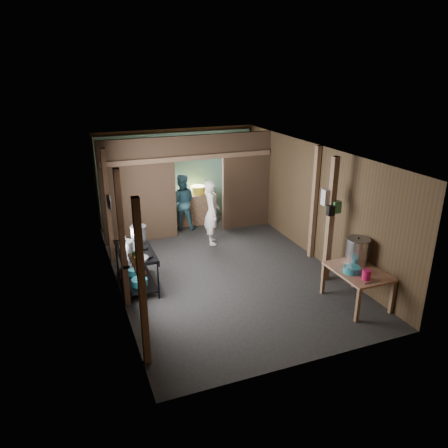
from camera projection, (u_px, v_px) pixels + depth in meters
name	position (u px, v px, depth m)	size (l,w,h in m)	color
floor	(221.00, 267.00, 9.48)	(4.50, 7.00, 0.00)	#252424
ceiling	(220.00, 151.00, 8.58)	(4.50, 7.00, 0.00)	#36312C
wall_back	(177.00, 175.00, 12.09)	(4.50, 0.00, 2.60)	#46351B
wall_front	(309.00, 287.00, 5.97)	(4.50, 0.00, 2.60)	#46351B
wall_left	(112.00, 226.00, 8.27)	(0.00, 7.00, 2.60)	#46351B
wall_right	(312.00, 201.00, 9.80)	(0.00, 7.00, 2.60)	#46351B
partition_left	(139.00, 192.00, 10.50)	(1.85, 0.10, 2.60)	brown
partition_right	(246.00, 181.00, 11.49)	(1.35, 0.10, 2.60)	brown
partition_header	(199.00, 147.00, 10.69)	(1.30, 0.10, 0.60)	brown
turquoise_panel	(177.00, 177.00, 12.05)	(4.40, 0.06, 2.50)	#6BA2A2
back_counter	(193.00, 209.00, 12.02)	(1.20, 0.50, 0.85)	#A4785A
wall_clock	(186.00, 154.00, 11.88)	(0.20, 0.20, 0.03)	silver
post_left_a	(142.00, 285.00, 6.02)	(0.10, 0.12, 2.60)	#A4785A
post_left_b	(122.00, 240.00, 7.59)	(0.10, 0.12, 2.60)	#A4785A
post_left_c	(108.00, 207.00, 9.34)	(0.10, 0.12, 2.60)	#A4785A
post_right	(314.00, 203.00, 9.60)	(0.10, 0.12, 2.60)	#A4785A
post_free	(330.00, 221.00, 8.52)	(0.12, 0.12, 2.60)	#A4785A
cross_beam	(190.00, 158.00, 10.65)	(4.40, 0.12, 0.12)	#A4785A
pan_lid_big	(110.00, 202.00, 8.51)	(0.34, 0.34, 0.03)	gray
pan_lid_small	(108.00, 202.00, 8.89)	(0.30, 0.30, 0.03)	black
wall_shelf	(137.00, 264.00, 6.43)	(0.14, 0.80, 0.03)	#A4785A
jar_white	(140.00, 267.00, 6.19)	(0.07, 0.07, 0.10)	silver
jar_yellow	(137.00, 260.00, 6.41)	(0.08, 0.08, 0.10)	yellow
jar_green	(134.00, 255.00, 6.60)	(0.06, 0.06, 0.10)	#3A7444
bag_white	(328.00, 197.00, 8.41)	(0.22, 0.15, 0.32)	silver
bag_green	(336.00, 207.00, 8.39)	(0.16, 0.12, 0.24)	#3A7444
bag_black	(331.00, 211.00, 8.34)	(0.14, 0.10, 0.20)	black
gas_range	(137.00, 268.00, 8.52)	(0.71, 1.37, 0.81)	black
prep_table	(356.00, 287.00, 7.96)	(0.83, 1.14, 0.67)	tan
stove_pot_large	(139.00, 234.00, 8.79)	(0.33, 0.33, 0.33)	silver
stove_pot_med	(126.00, 247.00, 8.27)	(0.28, 0.28, 0.24)	silver
stove_saucepan	(122.00, 239.00, 8.77)	(0.17, 0.17, 0.11)	silver
frying_pan	(140.00, 259.00, 7.93)	(0.32, 0.54, 0.07)	gray
blue_tub_front	(139.00, 282.00, 8.38)	(0.32, 0.32, 0.13)	teal
blue_tub_back	(135.00, 271.00, 8.82)	(0.33, 0.33, 0.13)	teal
stock_pot	(357.00, 251.00, 8.07)	(0.45, 0.45, 0.52)	silver
wash_basin	(352.00, 270.00, 7.75)	(0.30, 0.30, 0.11)	teal
pink_bucket	(366.00, 275.00, 7.49)	(0.15, 0.15, 0.18)	#CA175B
knife	(372.00, 282.00, 7.40)	(0.30, 0.04, 0.01)	silver
yellow_tub	(198.00, 190.00, 11.88)	(0.40, 0.40, 0.22)	yellow
cook	(212.00, 213.00, 10.54)	(0.59, 0.39, 1.61)	white
worker_back	(182.00, 202.00, 11.49)	(0.74, 0.58, 1.53)	#326171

